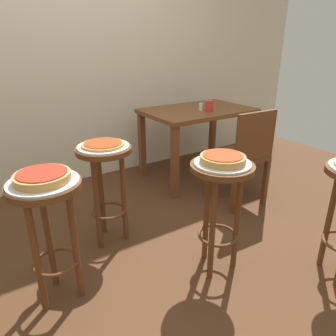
# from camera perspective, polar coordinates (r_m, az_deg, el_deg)

# --- Properties ---
(ground_plane) EXTENTS (6.00, 6.00, 0.00)m
(ground_plane) POSITION_cam_1_polar(r_m,az_deg,el_deg) (2.22, -0.72, -15.95)
(ground_plane) COLOR #4C2D19
(back_wall) EXTENTS (6.00, 0.10, 3.00)m
(back_wall) POSITION_cam_1_polar(r_m,az_deg,el_deg) (3.27, -18.08, 23.41)
(back_wall) COLOR beige
(back_wall) RESTS_ON ground_plane
(stool_middle) EXTENTS (0.37, 0.37, 0.71)m
(stool_middle) POSITION_cam_1_polar(r_m,az_deg,el_deg) (1.90, 9.43, -4.72)
(stool_middle) COLOR #5B3319
(stool_middle) RESTS_ON ground_plane
(serving_plate_middle) EXTENTS (0.33, 0.33, 0.01)m
(serving_plate_middle) POSITION_cam_1_polar(r_m,az_deg,el_deg) (1.82, 9.81, 0.84)
(serving_plate_middle) COLOR silver
(serving_plate_middle) RESTS_ON stool_middle
(pizza_middle) EXTENTS (0.26, 0.26, 0.05)m
(pizza_middle) POSITION_cam_1_polar(r_m,az_deg,el_deg) (1.81, 9.87, 1.68)
(pizza_middle) COLOR tan
(pizza_middle) RESTS_ON serving_plate_middle
(stool_leftside) EXTENTS (0.37, 0.37, 0.71)m
(stool_leftside) POSITION_cam_1_polar(r_m,az_deg,el_deg) (1.76, -20.70, -8.22)
(stool_leftside) COLOR #5B3319
(stool_leftside) RESTS_ON ground_plane
(serving_plate_leftside) EXTENTS (0.35, 0.35, 0.01)m
(serving_plate_leftside) POSITION_cam_1_polar(r_m,az_deg,el_deg) (1.68, -21.60, -2.36)
(serving_plate_leftside) COLOR silver
(serving_plate_leftside) RESTS_ON stool_leftside
(pizza_leftside) EXTENTS (0.27, 0.27, 0.05)m
(pizza_leftside) POSITION_cam_1_polar(r_m,az_deg,el_deg) (1.66, -21.73, -1.47)
(pizza_leftside) COLOR tan
(pizza_leftside) RESTS_ON serving_plate_leftside
(stool_rear) EXTENTS (0.37, 0.37, 0.71)m
(stool_rear) POSITION_cam_1_polar(r_m,az_deg,el_deg) (2.19, -11.21, -1.07)
(stool_rear) COLOR #5B3319
(stool_rear) RESTS_ON ground_plane
(serving_plate_rear) EXTENTS (0.34, 0.34, 0.01)m
(serving_plate_rear) POSITION_cam_1_polar(r_m,az_deg,el_deg) (2.13, -11.60, 3.83)
(serving_plate_rear) COLOR silver
(serving_plate_rear) RESTS_ON stool_rear
(pizza_rear) EXTENTS (0.28, 0.28, 0.02)m
(pizza_rear) POSITION_cam_1_polar(r_m,az_deg,el_deg) (2.12, -11.63, 4.24)
(pizza_rear) COLOR tan
(pizza_rear) RESTS_ON serving_plate_rear
(dining_table) EXTENTS (1.07, 0.71, 0.72)m
(dining_table) POSITION_cam_1_polar(r_m,az_deg,el_deg) (3.27, 5.30, 8.69)
(dining_table) COLOR brown
(dining_table) RESTS_ON ground_plane
(cup_near_edge) EXTENTS (0.08, 0.08, 0.11)m
(cup_near_edge) POSITION_cam_1_polar(r_m,az_deg,el_deg) (3.13, 7.45, 11.03)
(cup_near_edge) COLOR red
(cup_near_edge) RESTS_ON dining_table
(condiment_shaker) EXTENTS (0.04, 0.04, 0.07)m
(condiment_shaker) POSITION_cam_1_polar(r_m,az_deg,el_deg) (3.17, 5.99, 10.93)
(condiment_shaker) COLOR white
(condiment_shaker) RESTS_ON dining_table
(wooden_chair) EXTENTS (0.42, 0.42, 0.85)m
(wooden_chair) POSITION_cam_1_polar(r_m,az_deg,el_deg) (2.77, 13.50, 2.47)
(wooden_chair) COLOR #5B3319
(wooden_chair) RESTS_ON ground_plane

